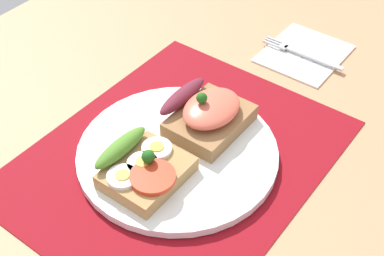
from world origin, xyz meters
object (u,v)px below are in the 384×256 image
Objects in this scene: sandwich_egg_tomato at (145,169)px; plate at (178,153)px; sandwich_salmon at (208,114)px; fork at (300,53)px; napkin at (304,53)px.

plate is at bearing -2.26° from sandwich_egg_tomato.
sandwich_egg_tomato is at bearing 177.10° from sandwich_salmon.
plate is at bearing 176.46° from sandwich_salmon.
plate reaches higher than fork.
napkin is at bearing -18.67° from fork.
plate is 6.40cm from sandwich_salmon.
plate is 28.47cm from fork.
sandwich_salmon is at bearing -3.54° from plate.
sandwich_salmon reaches higher than sandwich_egg_tomato.
fork reaches higher than napkin.
sandwich_egg_tomato is 35.41cm from napkin.
fork is (34.28, -1.99, -2.08)cm from sandwich_egg_tomato.
napkin is (29.38, -2.08, -0.53)cm from plate.
napkin is at bearing -4.05° from plate.
plate is 1.87× the size of fork.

